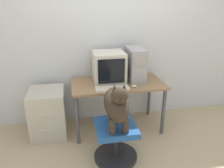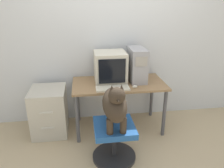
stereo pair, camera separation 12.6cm
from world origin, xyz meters
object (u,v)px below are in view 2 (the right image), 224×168
object	(u,v)px
crt_monitor	(110,67)
pc_tower	(137,65)
filing_cabinet	(50,111)
office_chair	(114,140)
keyboard	(113,88)
dog	(115,104)

from	to	relation	value
crt_monitor	pc_tower	xyz separation A→B (m)	(0.38, -0.02, 0.02)
crt_monitor	filing_cabinet	bearing A→B (deg)	-175.94
office_chair	filing_cabinet	distance (m)	1.09
crt_monitor	keyboard	size ratio (longest dim) A/B	1.00
pc_tower	keyboard	distance (m)	0.54
keyboard	office_chair	size ratio (longest dim) A/B	0.82
office_chair	dog	world-z (taller)	dog
filing_cabinet	dog	bearing A→B (deg)	-41.49
keyboard	dog	bearing A→B (deg)	-95.25
crt_monitor	office_chair	xyz separation A→B (m)	(-0.05, -0.76, -0.68)
pc_tower	dog	bearing A→B (deg)	-119.13
office_chair	crt_monitor	bearing A→B (deg)	86.03
dog	pc_tower	bearing A→B (deg)	60.87
keyboard	filing_cabinet	bearing A→B (deg)	163.89
filing_cabinet	keyboard	bearing A→B (deg)	-16.11
keyboard	dog	distance (m)	0.48
pc_tower	filing_cabinet	world-z (taller)	pc_tower
dog	filing_cabinet	size ratio (longest dim) A/B	0.87
crt_monitor	dog	xyz separation A→B (m)	(-0.05, -0.80, -0.19)
pc_tower	dog	distance (m)	0.91
keyboard	filing_cabinet	size ratio (longest dim) A/B	0.65
dog	crt_monitor	bearing A→B (deg)	86.20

